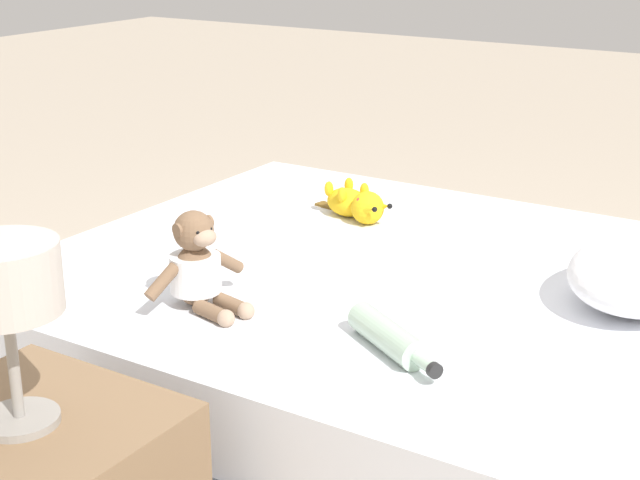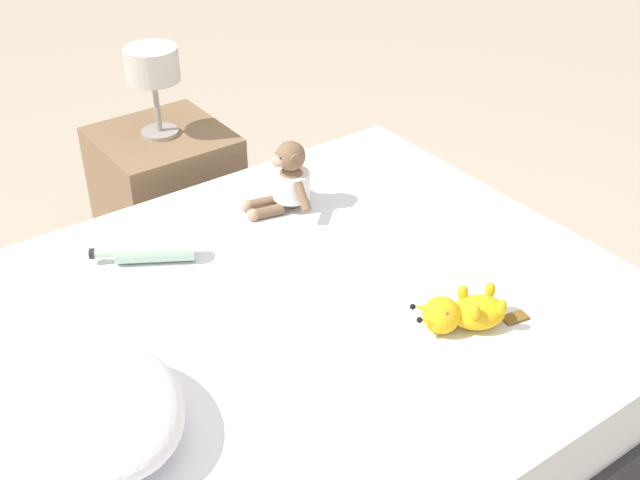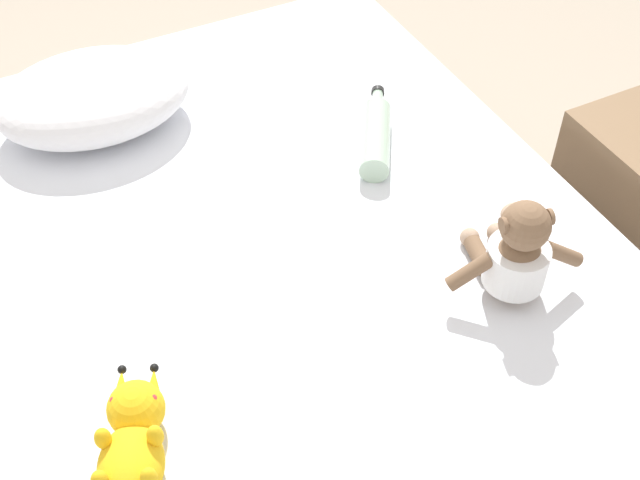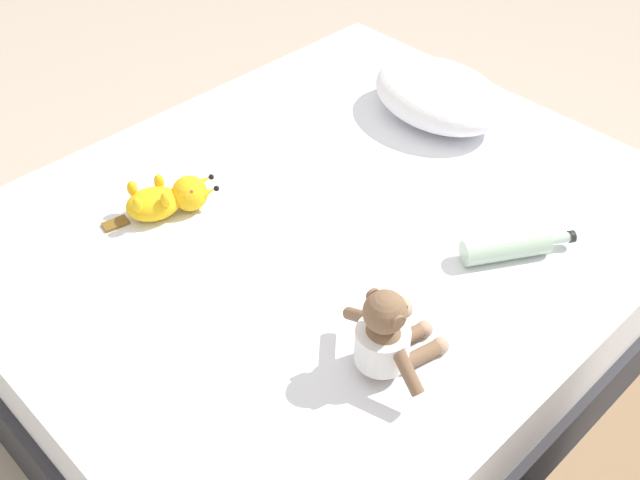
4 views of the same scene
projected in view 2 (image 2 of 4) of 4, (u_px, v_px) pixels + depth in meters
ground_plane at (301, 437)px, 2.51m from camera, size 16.00×16.00×0.00m
bed at (300, 376)px, 2.37m from camera, size 1.58×1.88×0.51m
pillow at (102, 405)px, 1.80m from camera, size 0.49×0.37×0.16m
plush_monkey at (288, 181)px, 2.62m from camera, size 0.29×0.24×0.24m
plush_yellow_creature at (463, 313)px, 2.13m from camera, size 0.19×0.32×0.10m
glass_bottle at (153, 251)px, 2.39m from camera, size 0.20×0.29×0.07m
nightstand at (168, 198)px, 3.18m from camera, size 0.47×0.47×0.56m
bedside_lamp at (153, 69)px, 2.89m from camera, size 0.19×0.19×0.33m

